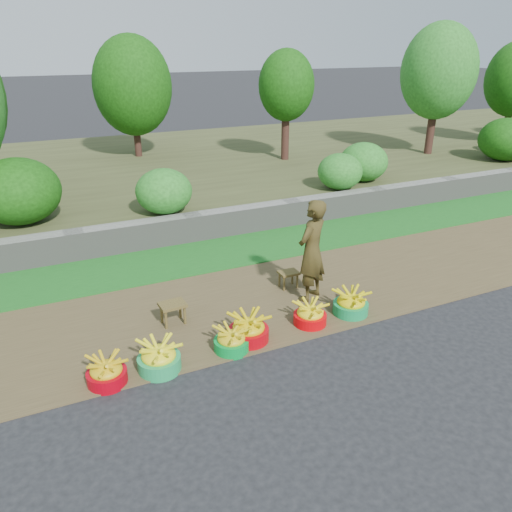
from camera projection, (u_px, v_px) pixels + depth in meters
name	position (u px, v px, depth m)	size (l,w,h in m)	color
ground_plane	(292.00, 345.00, 6.56)	(120.00, 120.00, 0.00)	black
dirt_shoulder	(252.00, 303.00, 7.59)	(80.00, 2.50, 0.02)	brown
grass_verge	(208.00, 255.00, 9.26)	(80.00, 1.50, 0.04)	#1A621C
retaining_wall	(193.00, 228.00, 9.86)	(80.00, 0.35, 0.55)	slate
earth_bank	(138.00, 174.00, 13.95)	(80.00, 10.00, 0.50)	#414624
vegetation	(90.00, 104.00, 10.78)	(28.81, 7.63, 4.03)	#351D17
basin_a	(106.00, 372.00, 5.76)	(0.47, 0.47, 0.35)	#A3000D
basin_b	(159.00, 358.00, 5.99)	(0.52, 0.52, 0.39)	#1D9750
basin_c	(231.00, 340.00, 6.38)	(0.46, 0.46, 0.34)	#008B2F
basin_d	(249.00, 329.00, 6.57)	(0.53, 0.53, 0.40)	#AA030B
basin_e	(310.00, 315.00, 6.97)	(0.47, 0.47, 0.35)	#CC0108
basin_f	(351.00, 304.00, 7.23)	(0.51, 0.51, 0.38)	#108B47
stool_left	(173.00, 307.00, 6.93)	(0.37, 0.29, 0.32)	brown
stool_right	(288.00, 275.00, 7.97)	(0.31, 0.24, 0.27)	brown
vendor_woman	(312.00, 251.00, 7.41)	(0.58, 0.38, 1.58)	black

